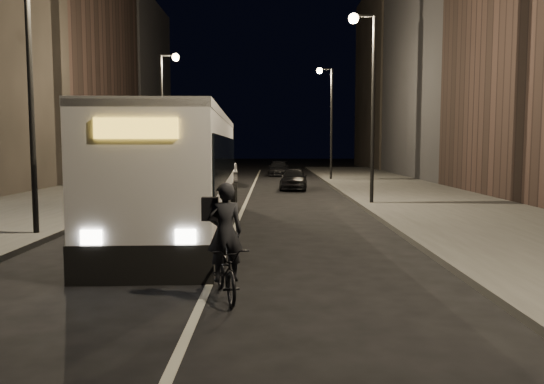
{
  "coord_description": "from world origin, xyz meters",
  "views": [
    {
      "loc": [
        1.2,
        -11.14,
        2.7
      ],
      "look_at": [
        1.21,
        2.19,
        1.5
      ],
      "focal_mm": 35.0,
      "sensor_mm": 36.0,
      "label": 1
    }
  ],
  "objects_px": {
    "streetlight_left_near": "(39,49)",
    "city_bus": "(182,168)",
    "cyclist_on_bicycle": "(226,260)",
    "streetlight_left_far": "(166,101)",
    "car_mid": "(224,174)",
    "streetlight_right_far": "(328,108)",
    "car_far": "(279,168)",
    "streetlight_right_mid": "(367,82)",
    "car_near": "(294,179)"
  },
  "relations": [
    {
      "from": "streetlight_left_near",
      "to": "city_bus",
      "type": "height_order",
      "value": "streetlight_left_near"
    },
    {
      "from": "streetlight_left_near",
      "to": "cyclist_on_bicycle",
      "type": "relative_size",
      "value": 3.95
    },
    {
      "from": "streetlight_left_far",
      "to": "cyclist_on_bicycle",
      "type": "height_order",
      "value": "streetlight_left_far"
    },
    {
      "from": "city_bus",
      "to": "cyclist_on_bicycle",
      "type": "height_order",
      "value": "city_bus"
    },
    {
      "from": "city_bus",
      "to": "car_mid",
      "type": "xyz_separation_m",
      "value": [
        -0.34,
        18.37,
        -1.22
      ]
    },
    {
      "from": "streetlight_right_far",
      "to": "car_far",
      "type": "height_order",
      "value": "streetlight_right_far"
    },
    {
      "from": "streetlight_right_far",
      "to": "streetlight_right_mid",
      "type": "bearing_deg",
      "value": -90.0
    },
    {
      "from": "streetlight_right_mid",
      "to": "cyclist_on_bicycle",
      "type": "relative_size",
      "value": 3.95
    },
    {
      "from": "car_near",
      "to": "streetlight_right_far",
      "type": "bearing_deg",
      "value": 73.87
    },
    {
      "from": "cyclist_on_bicycle",
      "to": "car_mid",
      "type": "bearing_deg",
      "value": 80.56
    },
    {
      "from": "streetlight_right_far",
      "to": "city_bus",
      "type": "relative_size",
      "value": 0.6
    },
    {
      "from": "streetlight_left_near",
      "to": "streetlight_right_mid",
      "type": "bearing_deg",
      "value": 36.88
    },
    {
      "from": "streetlight_right_mid",
      "to": "streetlight_right_far",
      "type": "height_order",
      "value": "same"
    },
    {
      "from": "streetlight_right_mid",
      "to": "streetlight_right_far",
      "type": "bearing_deg",
      "value": 90.0
    },
    {
      "from": "cyclist_on_bicycle",
      "to": "car_far",
      "type": "distance_m",
      "value": 36.81
    },
    {
      "from": "streetlight_left_near",
      "to": "car_far",
      "type": "xyz_separation_m",
      "value": [
        7.16,
        30.76,
        -4.73
      ]
    },
    {
      "from": "streetlight_left_far",
      "to": "streetlight_right_far",
      "type": "bearing_deg",
      "value": 29.36
    },
    {
      "from": "streetlight_right_far",
      "to": "car_mid",
      "type": "height_order",
      "value": "streetlight_right_far"
    },
    {
      "from": "streetlight_right_far",
      "to": "city_bus",
      "type": "bearing_deg",
      "value": -107.11
    },
    {
      "from": "streetlight_left_far",
      "to": "city_bus",
      "type": "distance_m",
      "value": 17.28
    },
    {
      "from": "streetlight_left_far",
      "to": "car_mid",
      "type": "distance_m",
      "value": 6.02
    },
    {
      "from": "cyclist_on_bicycle",
      "to": "car_near",
      "type": "relative_size",
      "value": 0.53
    },
    {
      "from": "streetlight_right_mid",
      "to": "streetlight_left_near",
      "type": "bearing_deg",
      "value": -143.12
    },
    {
      "from": "streetlight_right_mid",
      "to": "city_bus",
      "type": "xyz_separation_m",
      "value": [
        -6.93,
        -6.52,
        -3.4
      ]
    },
    {
      "from": "car_near",
      "to": "car_mid",
      "type": "relative_size",
      "value": 0.87
    },
    {
      "from": "car_mid",
      "to": "car_far",
      "type": "bearing_deg",
      "value": -115.78
    },
    {
      "from": "streetlight_right_far",
      "to": "car_near",
      "type": "xyz_separation_m",
      "value": [
        -2.81,
        -7.48,
        -4.7
      ]
    },
    {
      "from": "car_mid",
      "to": "car_far",
      "type": "xyz_separation_m",
      "value": [
        3.77,
        10.92,
        -0.11
      ]
    },
    {
      "from": "streetlight_left_far",
      "to": "cyclist_on_bicycle",
      "type": "relative_size",
      "value": 3.95
    },
    {
      "from": "streetlight_right_mid",
      "to": "car_far",
      "type": "distance_m",
      "value": 23.51
    },
    {
      "from": "city_bus",
      "to": "cyclist_on_bicycle",
      "type": "distance_m",
      "value": 7.86
    },
    {
      "from": "streetlight_right_far",
      "to": "city_bus",
      "type": "xyz_separation_m",
      "value": [
        -6.93,
        -22.52,
        -3.4
      ]
    },
    {
      "from": "streetlight_left_near",
      "to": "car_near",
      "type": "height_order",
      "value": "streetlight_left_near"
    },
    {
      "from": "streetlight_right_mid",
      "to": "city_bus",
      "type": "relative_size",
      "value": 0.6
    },
    {
      "from": "streetlight_right_mid",
      "to": "car_near",
      "type": "height_order",
      "value": "streetlight_right_mid"
    },
    {
      "from": "car_near",
      "to": "streetlight_left_near",
      "type": "bearing_deg",
      "value": -110.96
    },
    {
      "from": "car_mid",
      "to": "streetlight_left_near",
      "type": "bearing_deg",
      "value": 73.54
    },
    {
      "from": "streetlight_left_near",
      "to": "streetlight_left_far",
      "type": "xyz_separation_m",
      "value": [
        0.0,
        18.0,
        0.0
      ]
    },
    {
      "from": "car_mid",
      "to": "car_far",
      "type": "height_order",
      "value": "car_mid"
    },
    {
      "from": "streetlight_right_mid",
      "to": "car_near",
      "type": "xyz_separation_m",
      "value": [
        -2.81,
        8.52,
        -4.7
      ]
    },
    {
      "from": "streetlight_right_far",
      "to": "streetlight_left_near",
      "type": "xyz_separation_m",
      "value": [
        -10.66,
        -24.0,
        0.0
      ]
    },
    {
      "from": "streetlight_right_far",
      "to": "car_near",
      "type": "height_order",
      "value": "streetlight_right_far"
    },
    {
      "from": "streetlight_right_far",
      "to": "cyclist_on_bicycle",
      "type": "distance_m",
      "value": 30.78
    },
    {
      "from": "streetlight_left_far",
      "to": "city_bus",
      "type": "bearing_deg",
      "value": -77.27
    },
    {
      "from": "streetlight_left_near",
      "to": "city_bus",
      "type": "bearing_deg",
      "value": 21.59
    },
    {
      "from": "streetlight_right_mid",
      "to": "car_far",
      "type": "relative_size",
      "value": 1.86
    },
    {
      "from": "city_bus",
      "to": "car_near",
      "type": "height_order",
      "value": "city_bus"
    },
    {
      "from": "streetlight_right_mid",
      "to": "streetlight_left_far",
      "type": "distance_m",
      "value": 14.62
    },
    {
      "from": "streetlight_left_near",
      "to": "streetlight_left_far",
      "type": "height_order",
      "value": "same"
    },
    {
      "from": "streetlight_right_far",
      "to": "cyclist_on_bicycle",
      "type": "xyz_separation_m",
      "value": [
        -4.93,
        -30.02,
        -4.68
      ]
    }
  ]
}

